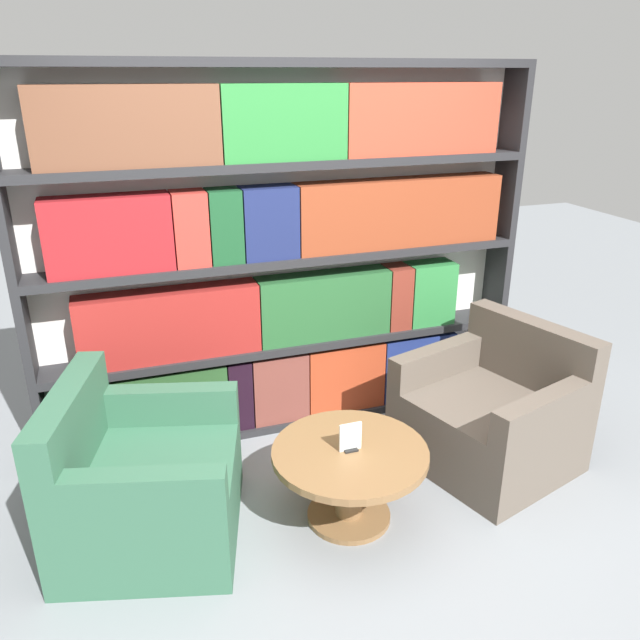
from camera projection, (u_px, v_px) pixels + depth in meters
The scene contains 6 objects.
ground_plane at pixel (365, 545), 3.16m from camera, with size 14.00×14.00×0.00m, color gray.
bookshelf at pixel (283, 262), 3.90m from camera, with size 3.15×0.30×2.31m.
armchair_left at pixel (144, 485), 3.14m from camera, with size 1.05×1.09×0.84m.
armchair_right at pixel (492, 416), 3.77m from camera, with size 1.06×1.10×0.84m.
coffee_table at pixel (350, 469), 3.25m from camera, with size 0.81×0.81×0.43m.
table_sign at pixel (350, 439), 3.18m from camera, with size 0.12×0.06×0.15m.
Camera 1 is at (-1.05, -2.30, 2.23)m, focal length 35.00 mm.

